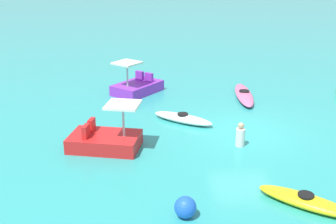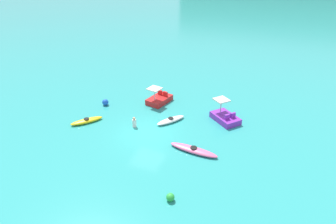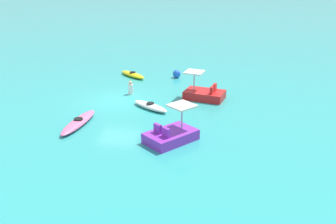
% 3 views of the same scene
% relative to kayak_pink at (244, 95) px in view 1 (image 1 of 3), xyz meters
% --- Properties ---
extents(ground_plane, '(600.00, 600.00, 0.00)m').
position_rel_kayak_pink_xyz_m(ground_plane, '(-4.04, 0.91, -0.16)').
color(ground_plane, teal).
extents(kayak_pink, '(3.58, 1.09, 0.37)m').
position_rel_kayak_pink_xyz_m(kayak_pink, '(0.00, 0.00, 0.00)').
color(kayak_pink, pink).
rests_on(kayak_pink, ground_plane).
extents(kayak_white, '(2.06, 2.54, 0.37)m').
position_rel_kayak_pink_xyz_m(kayak_white, '(-2.96, 3.22, 0.00)').
color(kayak_white, white).
rests_on(kayak_white, ground_plane).
extents(kayak_yellow, '(2.17, 2.45, 0.37)m').
position_rel_kayak_pink_xyz_m(kayak_yellow, '(-9.33, 0.57, 0.00)').
color(kayak_yellow, yellow).
rests_on(kayak_yellow, ground_plane).
extents(pedal_boat_red, '(1.99, 2.68, 1.68)m').
position_rel_kayak_pink_xyz_m(pedal_boat_red, '(-5.26, 6.17, 0.17)').
color(pedal_boat_red, red).
rests_on(pedal_boat_red, ground_plane).
extents(pedal_boat_purple, '(2.80, 2.70, 1.68)m').
position_rel_kayak_pink_xyz_m(pedal_boat_purple, '(1.15, 5.07, 0.17)').
color(pedal_boat_purple, purple).
rests_on(pedal_boat_purple, ground_plane).
extents(buoy_blue, '(0.58, 0.58, 0.58)m').
position_rel_kayak_pink_xyz_m(buoy_blue, '(-9.62, 3.82, 0.13)').
color(buoy_blue, blue).
rests_on(buoy_blue, ground_plane).
extents(person_near_shore, '(0.45, 0.45, 0.88)m').
position_rel_kayak_pink_xyz_m(person_near_shore, '(-5.39, 1.43, 0.22)').
color(person_near_shore, silver).
rests_on(person_near_shore, ground_plane).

